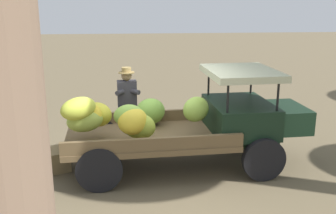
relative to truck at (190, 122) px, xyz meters
The scene contains 4 objects.
ground_plane 1.06m from the truck, 165.89° to the right, with size 60.00×60.00×0.00m, color brown.
truck is the anchor object (origin of this frame).
farmer 1.77m from the truck, 130.39° to the left, with size 0.53×0.47×1.68m.
wooden_crate 2.62m from the truck, behind, with size 0.55×0.51×0.39m, color olive.
Camera 1 is at (-0.47, -6.64, 3.05)m, focal length 41.99 mm.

